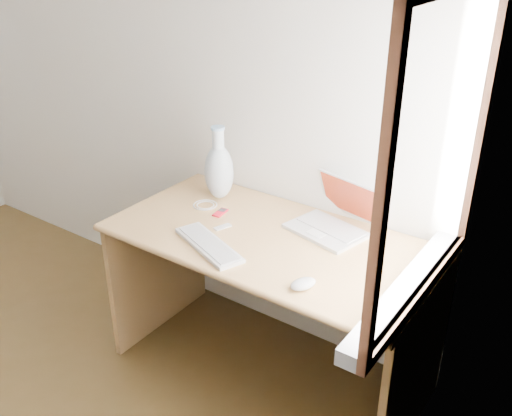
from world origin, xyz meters
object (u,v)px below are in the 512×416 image
Objects in this scene: vase at (219,170)px; laptop at (331,218)px; external_keyboard at (209,245)px; desk at (280,271)px.

laptop is at bearing 2.87° from vase.
desk is at bearing 82.94° from external_keyboard.
desk is 3.86× the size of laptop.
vase reaches higher than external_keyboard.
external_keyboard reaches higher than desk.
laptop is at bearing 73.33° from external_keyboard.
vase is (-0.61, -0.03, 0.10)m from laptop.
vase reaches higher than desk.
external_keyboard is 0.51m from vase.
external_keyboard is at bearing -114.68° from laptop.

